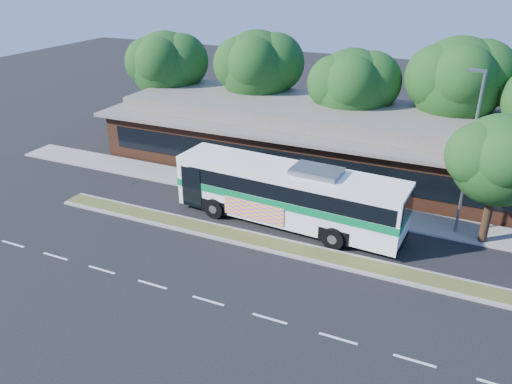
# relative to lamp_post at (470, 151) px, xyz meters

# --- Properties ---
(ground) EXTENTS (120.00, 120.00, 0.00)m
(ground) POSITION_rel_lamp_post_xyz_m (-9.56, -6.00, -4.90)
(ground) COLOR black
(ground) RESTS_ON ground
(median_strip) EXTENTS (26.00, 1.10, 0.15)m
(median_strip) POSITION_rel_lamp_post_xyz_m (-9.56, -5.40, -4.83)
(median_strip) COLOR #475022
(median_strip) RESTS_ON ground
(sidewalk) EXTENTS (44.00, 2.60, 0.12)m
(sidewalk) POSITION_rel_lamp_post_xyz_m (-9.56, 0.40, -4.84)
(sidewalk) COLOR gray
(sidewalk) RESTS_ON ground
(parking_lot) EXTENTS (14.00, 12.00, 0.01)m
(parking_lot) POSITION_rel_lamp_post_xyz_m (-27.56, 4.00, -4.90)
(parking_lot) COLOR black
(parking_lot) RESTS_ON ground
(plaza_building) EXTENTS (33.20, 11.20, 4.45)m
(plaza_building) POSITION_rel_lamp_post_xyz_m (-9.56, 6.99, -2.77)
(plaza_building) COLOR #552C1A
(plaza_building) RESTS_ON ground
(lamp_post) EXTENTS (0.93, 0.18, 9.07)m
(lamp_post) POSITION_rel_lamp_post_xyz_m (0.00, 0.00, 0.00)
(lamp_post) COLOR slate
(lamp_post) RESTS_ON ground
(tree_bg_a) EXTENTS (6.47, 5.80, 8.63)m
(tree_bg_a) POSITION_rel_lamp_post_xyz_m (-24.15, 9.14, 0.97)
(tree_bg_a) COLOR black
(tree_bg_a) RESTS_ON ground
(tree_bg_b) EXTENTS (6.69, 6.00, 9.00)m
(tree_bg_b) POSITION_rel_lamp_post_xyz_m (-16.13, 10.14, 1.24)
(tree_bg_b) COLOR black
(tree_bg_b) RESTS_ON ground
(tree_bg_c) EXTENTS (6.24, 5.60, 8.26)m
(tree_bg_c) POSITION_rel_lamp_post_xyz_m (-8.16, 9.13, 0.69)
(tree_bg_c) COLOR black
(tree_bg_c) RESTS_ON ground
(tree_bg_d) EXTENTS (6.91, 6.20, 9.37)m
(tree_bg_d) POSITION_rel_lamp_post_xyz_m (-1.12, 10.15, 1.52)
(tree_bg_d) COLOR black
(tree_bg_d) RESTS_ON ground
(transit_bus) EXTENTS (13.45, 3.76, 3.73)m
(transit_bus) POSITION_rel_lamp_post_xyz_m (-8.90, -2.72, -2.83)
(transit_bus) COLOR white
(transit_bus) RESTS_ON ground
(sedan) EXTENTS (4.94, 3.31, 1.33)m
(sedan) POSITION_rel_lamp_post_xyz_m (-21.93, 3.82, -4.24)
(sedan) COLOR silver
(sedan) RESTS_ON ground
(sidewalk_tree) EXTENTS (5.23, 4.69, 7.12)m
(sidewalk_tree) POSITION_rel_lamp_post_xyz_m (1.77, -0.34, -0.03)
(sidewalk_tree) COLOR black
(sidewalk_tree) RESTS_ON ground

